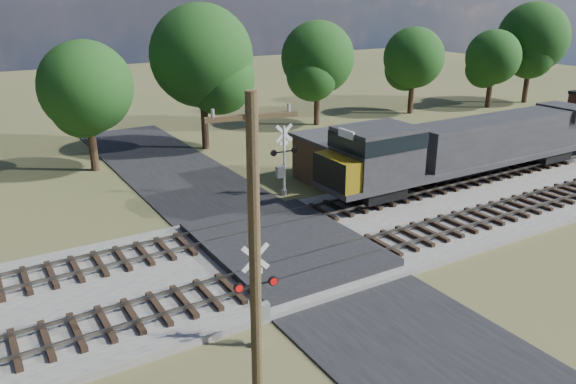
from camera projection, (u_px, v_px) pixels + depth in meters
ground at (289, 256)px, 26.40m from camera, size 160.00×160.00×0.00m
ballast_bed at (436, 210)px, 31.64m from camera, size 140.00×10.00×0.30m
road at (289, 255)px, 26.39m from camera, size 7.00×60.00×0.08m
crossing_panel at (284, 246)px, 26.70m from camera, size 7.00×9.00×0.62m
track_near at (369, 249)px, 26.17m from camera, size 140.00×2.60×0.33m
track_far at (310, 215)px, 30.21m from camera, size 140.00×2.60×0.33m
crossing_signal_near at (259, 305)px, 19.14m from camera, size 1.57×0.38×3.92m
crossing_signal_far at (283, 166)px, 33.76m from camera, size 1.79×0.39×4.43m
utility_pole at (255, 261)px, 14.71m from camera, size 2.31×0.53×9.49m
equipment_shed at (335, 158)px, 36.58m from camera, size 4.51×4.51×3.07m
treeline at (248, 64)px, 45.21m from camera, size 81.16×10.48×11.11m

